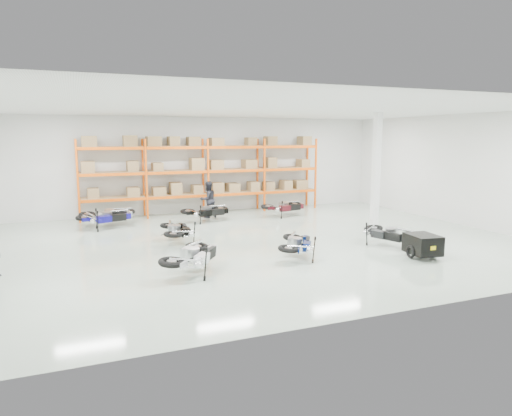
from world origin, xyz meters
name	(u,v)px	position (x,y,z in m)	size (l,w,h in m)	color
room	(257,177)	(0.00, 0.00, 2.25)	(18.00, 18.00, 18.00)	#ADC1AF
pallet_rack	(206,166)	(0.00, 6.45, 2.26)	(11.28, 0.98, 3.62)	#F85B0D
structural_column	(376,171)	(5.20, 0.50, 2.25)	(0.25, 0.25, 4.50)	white
moto_blue_centre	(298,240)	(0.36, -2.39, 0.55)	(0.79, 1.79, 1.09)	#061545
moto_silver_left	(194,251)	(-2.90, -2.76, 0.61)	(0.88, 1.98, 1.21)	#BBBCC3
moto_black_far_left	(177,227)	(-2.56, 0.89, 0.56)	(0.81, 1.82, 1.11)	black
moto_touring_right	(389,230)	(3.82, -2.17, 0.55)	(0.80, 1.80, 1.10)	black
trailer	(423,244)	(3.82, -3.77, 0.41)	(0.90, 1.69, 0.70)	black
moto_back_a	(106,214)	(-4.64, 4.40, 0.58)	(0.84, 1.90, 1.16)	navy
moto_back_b	(108,211)	(-4.52, 4.98, 0.58)	(0.85, 1.91, 1.17)	silver
moto_back_c	(207,208)	(-0.56, 4.34, 0.57)	(0.83, 1.86, 1.13)	black
moto_back_d	(285,204)	(3.09, 4.33, 0.57)	(0.82, 1.85, 1.13)	#440D15
person_back	(208,200)	(-0.24, 5.25, 0.82)	(0.79, 0.62, 1.63)	black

